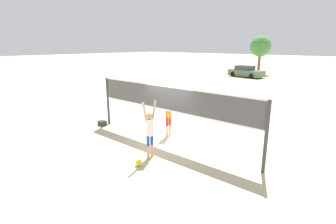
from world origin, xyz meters
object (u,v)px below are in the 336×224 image
gear_bag (102,123)px  tree_left_cluster (260,47)px  volleyball (139,163)px  player_spiker (150,128)px  parked_car_mid (246,72)px  volleyball_net (168,103)px  player_blocker (168,111)px

gear_bag → tree_left_cluster: 30.12m
volleyball → gear_bag: (-4.99, 1.99, 0.00)m
player_spiker → tree_left_cluster: size_ratio=0.41×
parked_car_mid → volleyball_net: bearing=-60.9°
gear_bag → parked_car_mid: 25.11m
player_spiker → gear_bag: 5.05m
parked_car_mid → tree_left_cluster: (-0.29, 4.79, 3.17)m
gear_bag → player_blocker: bearing=16.5°
volleyball_net → gear_bag: (-4.26, -0.42, -1.65)m
player_spiker → parked_car_mid: (-8.40, 26.06, -0.50)m
volleyball → volleyball_net: bearing=106.9°
volleyball_net → gear_bag: bearing=-174.3°
player_spiker → gear_bag: bearing=75.8°
player_blocker → tree_left_cluster: bearing=-165.1°
volleyball → parked_car_mid: size_ratio=0.05×
player_blocker → volleyball: player_blocker is taller
tree_left_cluster → parked_car_mid: bearing=-86.5°
parked_car_mid → tree_left_cluster: size_ratio=0.92×
player_blocker → parked_car_mid: size_ratio=0.46×
player_spiker → parked_car_mid: bearing=17.9°
volleyball → tree_left_cluster: 33.06m
volleyball_net → gear_bag: 4.59m
parked_car_mid → tree_left_cluster: 5.75m
volleyball_net → parked_car_mid: 25.68m
volleyball_net → player_blocker: size_ratio=3.85×
volleyball_net → volleyball: size_ratio=36.69×
player_spiker → volleyball: size_ratio=9.34×
player_spiker → volleyball: bearing=-165.6°
volleyball_net → player_spiker: bearing=-72.0°
volleyball_net → parked_car_mid: (-7.87, 24.42, -1.11)m
volleyball → parked_car_mid: parked_car_mid is taller
player_spiker → tree_left_cluster: bearing=15.7°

